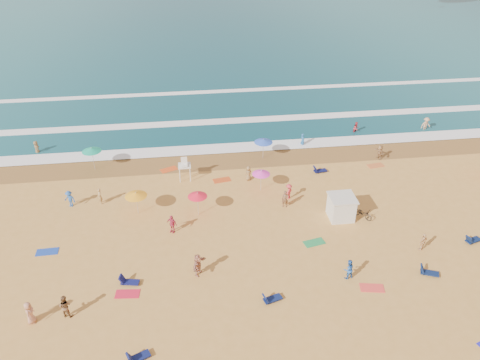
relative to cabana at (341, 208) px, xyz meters
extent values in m
plane|color=gold|center=(-7.20, -1.22, -1.00)|extent=(220.00, 220.00, 0.00)
cube|color=#0C4756|center=(-7.20, 82.78, -1.00)|extent=(220.00, 140.00, 0.18)
plane|color=olive|center=(-7.20, 11.28, -0.99)|extent=(220.00, 220.00, 0.00)
cube|color=white|center=(-7.20, 13.78, -0.90)|extent=(200.00, 2.20, 0.05)
cube|color=white|center=(-7.20, 20.78, -0.90)|extent=(200.00, 1.60, 0.05)
cube|color=white|center=(-7.20, 30.78, -0.90)|extent=(200.00, 1.20, 0.05)
cube|color=silver|center=(0.00, 0.00, 0.00)|extent=(2.00, 2.00, 2.00)
cube|color=silver|center=(0.00, 0.00, 1.06)|extent=(2.20, 2.20, 0.12)
imported|color=black|center=(1.90, -0.30, -0.53)|extent=(1.61, 1.80, 0.95)
cone|color=#14A47E|center=(-22.27, 11.16, 1.24)|extent=(1.92, 1.92, 0.35)
cone|color=#FFA41A|center=(-17.44, 2.80, 1.01)|extent=(1.91, 1.91, 0.35)
cone|color=#F71A35|center=(-12.19, 1.96, 1.08)|extent=(1.67, 1.67, 0.35)
cone|color=#FD38C3|center=(-6.14, 5.13, 0.96)|extent=(1.68, 1.68, 0.35)
cone|color=blue|center=(-4.88, 11.28, 1.04)|extent=(1.93, 1.93, 0.35)
cube|color=#0F184F|center=(-16.50, -12.46, -0.83)|extent=(1.42, 1.02, 0.34)
cube|color=#101554|center=(-17.52, -5.94, -0.83)|extent=(1.38, 0.80, 0.34)
cube|color=#0F1C4E|center=(-7.60, -8.82, -0.83)|extent=(1.41, 0.92, 0.34)
cube|color=#0E1E48|center=(4.39, -7.75, -0.83)|extent=(1.42, 1.01, 0.34)
cube|color=#0E1D47|center=(9.66, -4.60, -0.83)|extent=(1.41, 0.93, 0.34)
cube|color=#0E1246|center=(0.37, 7.65, -0.83)|extent=(1.37, 0.74, 0.34)
cube|color=red|center=(-17.66, -6.93, -0.98)|extent=(1.77, 1.01, 0.03)
cube|color=#1C40AF|center=(-24.27, -1.54, -0.98)|extent=(1.73, 0.92, 0.03)
cube|color=#E74D19|center=(-14.79, 10.07, -0.98)|extent=(1.90, 1.46, 0.03)
cube|color=#F6423A|center=(-0.32, -8.54, -0.98)|extent=(1.83, 1.16, 0.03)
cube|color=#D24A1A|center=(-9.63, 7.37, -0.98)|extent=(1.83, 1.15, 0.03)
cube|color=#228B4A|center=(-3.11, -3.09, -0.98)|extent=(1.85, 1.21, 0.03)
cube|color=#D26831|center=(6.40, 8.19, -0.98)|extent=(1.80, 1.09, 0.03)
imported|color=#C73152|center=(-14.46, -0.20, -0.17)|extent=(1.02, 0.89, 1.65)
imported|color=olive|center=(-7.03, 7.11, -0.25)|extent=(0.87, 0.75, 1.50)
imported|color=#2262A1|center=(-0.04, 13.60, -0.42)|extent=(0.52, 0.68, 1.67)
imported|color=#255AAF|center=(-23.51, 4.68, -0.21)|extent=(1.17, 0.94, 1.59)
imported|color=tan|center=(-23.68, -8.66, -0.15)|extent=(0.55, 0.84, 1.71)
imported|color=#E4B377|center=(5.08, -4.97, -0.23)|extent=(0.97, 0.78, 1.54)
imported|color=#D9363F|center=(-3.83, 3.46, -0.25)|extent=(1.07, 1.08, 1.50)
imported|color=tan|center=(-12.57, -5.52, -0.09)|extent=(1.33, 1.71, 1.81)
imported|color=blue|center=(-1.75, -7.28, -0.18)|extent=(0.92, 0.78, 1.64)
imported|color=brown|center=(-21.50, -8.38, -0.13)|extent=(0.98, 0.85, 1.74)
imported|color=tan|center=(-20.89, 4.76, -0.22)|extent=(0.55, 0.67, 1.57)
imported|color=brown|center=(-4.44, 2.18, -0.18)|extent=(0.68, 0.54, 1.63)
imported|color=brown|center=(-28.90, 15.51, -0.44)|extent=(0.85, 0.95, 1.62)
imported|color=#A67A4D|center=(7.26, 9.56, -0.21)|extent=(0.76, 1.53, 1.58)
imported|color=tan|center=(15.24, 15.47, -0.31)|extent=(1.30, 0.87, 1.88)
imported|color=#BF2F36|center=(6.92, 15.90, -0.45)|extent=(0.97, 0.92, 1.59)
camera|label=1|loc=(-12.76, -31.44, 23.26)|focal=35.00mm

